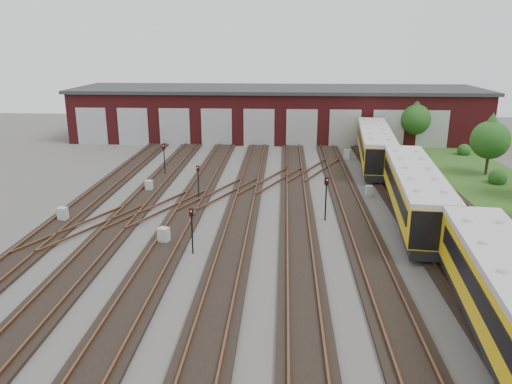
{
  "coord_description": "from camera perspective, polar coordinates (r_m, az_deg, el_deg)",
  "views": [
    {
      "loc": [
        0.98,
        -24.08,
        11.89
      ],
      "look_at": [
        -0.89,
        8.6,
        2.0
      ],
      "focal_mm": 35.0,
      "sensor_mm": 36.0,
      "label": 1
    }
  ],
  "objects": [
    {
      "name": "ground",
      "position": [
        26.87,
        0.86,
        -9.45
      ],
      "size": [
        120.0,
        120.0,
        0.0
      ],
      "primitive_type": "plane",
      "color": "#454240",
      "rests_on": "ground"
    },
    {
      "name": "track_network",
      "position": [
        27.36,
        0.56,
        -8.7
      ],
      "size": [
        30.4,
        70.0,
        0.33
      ],
      "color": "black",
      "rests_on": "ground"
    },
    {
      "name": "maintenance_shed",
      "position": [
        64.65,
        2.4,
        9.08
      ],
      "size": [
        51.0,
        12.5,
        6.35
      ],
      "color": "#591618",
      "rests_on": "ground"
    },
    {
      "name": "metro_train",
      "position": [
        35.96,
        17.67,
        0.07
      ],
      "size": [
        4.5,
        48.18,
        3.3
      ],
      "rotation": [
        0.0,
        0.0,
        -0.1
      ],
      "color": "black",
      "rests_on": "ground"
    },
    {
      "name": "signal_mast_0",
      "position": [
        28.96,
        -7.35,
        -3.76
      ],
      "size": [
        0.23,
        0.21,
        2.78
      ],
      "rotation": [
        0.0,
        0.0,
        -0.01
      ],
      "color": "black",
      "rests_on": "ground"
    },
    {
      "name": "signal_mast_1",
      "position": [
        46.52,
        -10.46,
        4.12
      ],
      "size": [
        0.24,
        0.23,
        2.94
      ],
      "rotation": [
        0.0,
        0.0,
        -0.01
      ],
      "color": "black",
      "rests_on": "ground"
    },
    {
      "name": "signal_mast_2",
      "position": [
        39.13,
        -6.63,
        1.65
      ],
      "size": [
        0.22,
        0.21,
        2.69
      ],
      "rotation": [
        0.0,
        0.0,
        -0.01
      ],
      "color": "black",
      "rests_on": "ground"
    },
    {
      "name": "signal_mast_3",
      "position": [
        34.39,
        8.02,
        -0.11
      ],
      "size": [
        0.29,
        0.28,
        3.07
      ],
      "rotation": [
        0.0,
        0.0,
        0.33
      ],
      "color": "black",
      "rests_on": "ground"
    },
    {
      "name": "relay_cabinet_0",
      "position": [
        36.72,
        -21.2,
        -2.43
      ],
      "size": [
        0.68,
        0.6,
        1.01
      ],
      "primitive_type": "cube",
      "rotation": [
        0.0,
        0.0,
        -0.17
      ],
      "color": "#ABADB0",
      "rests_on": "ground"
    },
    {
      "name": "relay_cabinet_1",
      "position": [
        42.06,
        -12.12,
        0.68
      ],
      "size": [
        0.57,
        0.48,
        0.94
      ],
      "primitive_type": "cube",
      "rotation": [
        0.0,
        0.0,
        -0.01
      ],
      "color": "#ABADB0",
      "rests_on": "ground"
    },
    {
      "name": "relay_cabinet_2",
      "position": [
        31.07,
        -10.49,
        -4.95
      ],
      "size": [
        0.76,
        0.69,
        1.04
      ],
      "primitive_type": "cube",
      "rotation": [
        0.0,
        0.0,
        -0.32
      ],
      "color": "#ABADB0",
      "rests_on": "ground"
    },
    {
      "name": "relay_cabinet_3",
      "position": [
        53.35,
        10.37,
        4.24
      ],
      "size": [
        0.75,
        0.67,
        1.06
      ],
      "primitive_type": "cube",
      "rotation": [
        0.0,
        0.0,
        -0.26
      ],
      "color": "#ABADB0",
      "rests_on": "ground"
    },
    {
      "name": "relay_cabinet_4",
      "position": [
        40.9,
        12.79,
        0.12
      ],
      "size": [
        0.61,
        0.55,
        0.88
      ],
      "primitive_type": "cube",
      "rotation": [
        0.0,
        0.0,
        0.23
      ],
      "color": "#ABADB0",
      "rests_on": "ground"
    },
    {
      "name": "tree_0",
      "position": [
        60.76,
        17.77,
        8.31
      ],
      "size": [
        3.51,
        3.51,
        5.82
      ],
      "color": "#332517",
      "rests_on": "ground"
    },
    {
      "name": "tree_1",
      "position": [
        50.38,
        25.25,
        5.88
      ],
      "size": [
        3.49,
        3.49,
        5.79
      ],
      "color": "#332517",
      "rests_on": "ground"
    },
    {
      "name": "bush_1",
      "position": [
        48.12,
        25.94,
        1.74
      ],
      "size": [
        1.55,
        1.55,
        1.55
      ],
      "primitive_type": "sphere",
      "color": "#1A4413",
      "rests_on": "ground"
    },
    {
      "name": "bush_2",
      "position": [
        59.06,
        22.7,
        4.6
      ],
      "size": [
        1.44,
        1.44,
        1.44
      ],
      "primitive_type": "sphere",
      "color": "#1A4413",
      "rests_on": "ground"
    }
  ]
}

